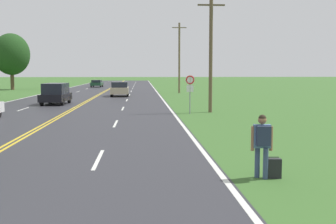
% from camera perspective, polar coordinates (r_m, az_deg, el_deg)
% --- Properties ---
extents(hitchhiker_person, '(0.56, 0.42, 1.65)m').
position_cam_1_polar(hitchhiker_person, '(11.01, 12.65, -3.68)').
color(hitchhiker_person, '#38476B').
rests_on(hitchhiker_person, ground).
extents(suitcase, '(0.42, 0.20, 0.56)m').
position_cam_1_polar(suitcase, '(11.27, 14.04, -7.41)').
color(suitcase, black).
rests_on(suitcase, ground).
extents(traffic_sign, '(0.60, 0.10, 2.50)m').
position_cam_1_polar(traffic_sign, '(27.04, 3.00, 3.70)').
color(traffic_sign, gray).
rests_on(traffic_sign, ground).
extents(utility_pole_midground, '(1.80, 0.24, 7.69)m').
position_cam_1_polar(utility_pole_midground, '(28.33, 5.81, 8.03)').
color(utility_pole_midground, brown).
rests_on(utility_pole_midground, ground).
extents(utility_pole_far, '(1.80, 0.24, 8.80)m').
position_cam_1_polar(utility_pole_far, '(53.50, 1.54, 7.47)').
color(utility_pole_far, brown).
rests_on(utility_pole_far, ground).
extents(tree_left_verge, '(5.35, 5.35, 8.36)m').
position_cam_1_polar(tree_left_verge, '(67.20, -20.45, 7.33)').
color(tree_left_verge, brown).
rests_on(tree_left_verge, ground).
extents(car_black_van_mid_near, '(2.05, 4.22, 1.76)m').
position_cam_1_polar(car_black_van_mid_near, '(36.26, -14.96, 2.46)').
color(car_black_van_mid_near, black).
rests_on(car_black_van_mid_near, ground).
extents(car_champagne_hatchback_mid_far, '(1.99, 4.20, 1.59)m').
position_cam_1_polar(car_champagne_hatchback_mid_far, '(46.69, -6.54, 3.18)').
color(car_champagne_hatchback_mid_far, black).
rests_on(car_champagne_hatchback_mid_far, ground).
extents(car_dark_green_sedan_receding, '(1.96, 3.98, 1.25)m').
position_cam_1_polar(car_dark_green_sedan_receding, '(74.51, -9.61, 3.86)').
color(car_dark_green_sedan_receding, black).
rests_on(car_dark_green_sedan_receding, ground).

